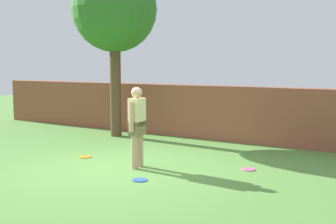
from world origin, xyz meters
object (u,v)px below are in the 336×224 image
(frisbee_orange, at_px, (85,157))
(frisbee_blue, at_px, (139,180))
(frisbee_pink, at_px, (248,169))
(tree, at_px, (115,11))
(person, at_px, (137,123))

(frisbee_orange, height_order, frisbee_blue, same)
(frisbee_pink, xyz_separation_m, frisbee_blue, (-1.35, -1.78, 0.00))
(frisbee_blue, bearing_deg, tree, 133.96)
(frisbee_pink, distance_m, frisbee_blue, 2.23)
(frisbee_pink, relative_size, frisbee_blue, 1.00)
(tree, distance_m, frisbee_blue, 6.11)
(frisbee_pink, distance_m, frisbee_orange, 3.62)
(tree, height_order, frisbee_orange, tree)
(frisbee_pink, bearing_deg, tree, 159.45)
(frisbee_pink, height_order, frisbee_orange, same)
(person, distance_m, frisbee_pink, 2.38)
(frisbee_orange, bearing_deg, tree, 115.70)
(person, bearing_deg, frisbee_blue, 30.63)
(tree, height_order, person, tree)
(frisbee_orange, bearing_deg, frisbee_pink, 13.74)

